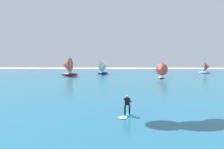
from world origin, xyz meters
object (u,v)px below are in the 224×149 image
kitesurfer (126,108)px  sailboat_mid_left (104,67)px  sailboat_mid_right (161,71)px  sailboat_near_shore (67,67)px  sailboat_trailing (207,68)px

kitesurfer → sailboat_mid_left: 44.50m
kitesurfer → sailboat_mid_right: 33.05m
kitesurfer → sailboat_mid_left: (-4.70, 44.22, 1.64)m
sailboat_mid_right → sailboat_near_shore: (-23.32, 6.58, 0.68)m
kitesurfer → sailboat_mid_right: bearing=73.7°
sailboat_mid_left → sailboat_near_shore: 11.09m
sailboat_mid_left → sailboat_trailing: 31.74m
sailboat_mid_left → sailboat_near_shore: sailboat_near_shore is taller
sailboat_mid_left → kitesurfer: bearing=-83.9°
kitesurfer → sailboat_near_shore: (-14.06, 38.28, 1.89)m
sailboat_trailing → sailboat_near_shore: bearing=-165.5°
sailboat_mid_left → sailboat_trailing: sailboat_mid_left is taller
kitesurfer → sailboat_mid_left: sailboat_mid_left is taller
sailboat_trailing → sailboat_mid_right: (-17.44, -17.12, 0.02)m
sailboat_mid_right → kitesurfer: bearing=-106.3°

